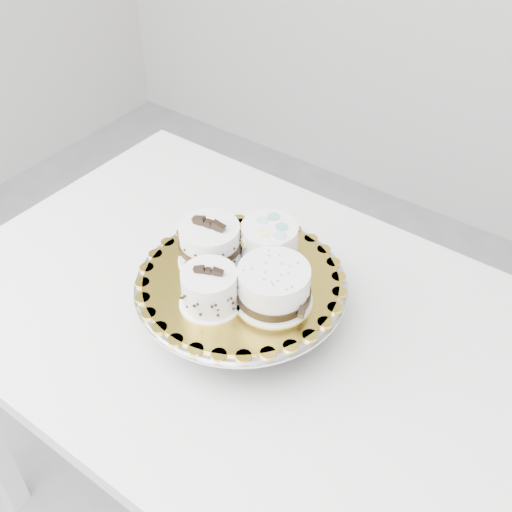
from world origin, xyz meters
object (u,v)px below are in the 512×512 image
Objects in this scene: table at (250,346)px; cake_board at (241,280)px; cake_ribbon at (274,287)px; cake_dots at (269,242)px; cake_banded at (210,245)px; cake_swirl at (210,289)px; cake_stand at (241,294)px.

cake_board reaches higher than table.
table is 0.23m from cake_ribbon.
cake_board is at bearing -96.68° from table.
table is 0.23m from cake_dots.
cake_banded is at bearing 153.78° from cake_ribbon.
cake_swirl is at bearing -160.39° from cake_ribbon.
cake_swirl reaches higher than table.
table is 0.23m from cake_banded.
table is 3.50× the size of cake_board.
cake_swirl is at bearing -93.95° from cake_board.
cake_stand is 1.09× the size of cake_board.
cake_dots is 0.10m from cake_ribbon.
cake_banded is at bearing -142.20° from cake_dots.
cake_stand is 0.10m from cake_swirl.
cake_banded reaches higher than cake_stand.
table is at bearing 82.80° from cake_stand.
cake_dots reaches higher than cake_stand.
cake_board is 2.78× the size of cake_dots.
cake_stand is 3.02× the size of cake_dots.
cake_banded is at bearing 174.49° from cake_stand.
cake_dots is at bearing 83.70° from cake_stand.
cake_ribbon is at bearing -15.18° from cake_banded.
cake_stand is 3.06× the size of cake_swirl.
table is 7.79× the size of cake_ribbon.
table is at bearing 82.80° from cake_board.
table is at bearing -97.57° from cake_dots.
cake_ribbon is (0.07, -0.01, 0.03)m from cake_board.
table is 9.71× the size of cake_dots.
cake_ribbon is at bearing -51.99° from cake_dots.
cake_swirl is at bearing -96.76° from cake_dots.
cake_ribbon is at bearing -22.34° from table.
cake_dots is (0.01, 0.07, 0.04)m from cake_board.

